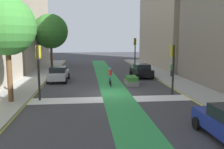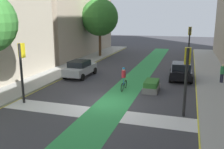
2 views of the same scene
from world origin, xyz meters
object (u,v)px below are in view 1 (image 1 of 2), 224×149
at_px(traffic_signal_near_left, 38,62).
at_px(cyclist_in_lane, 110,76).
at_px(traffic_signal_near_right, 173,60).
at_px(car_black_right_far, 141,70).
at_px(street_tree_near, 7,27).
at_px(traffic_signal_far_right, 135,48).
at_px(pedestrian_sidewalk_right_a, 172,69).
at_px(street_tree_far, 51,31).
at_px(car_silver_left_far, 59,74).
at_px(median_planter, 132,81).

height_order(traffic_signal_near_left, cyclist_in_lane, traffic_signal_near_left).
distance_m(traffic_signal_near_right, car_black_right_far, 9.10).
bearing_deg(street_tree_near, traffic_signal_far_right, 54.52).
bearing_deg(traffic_signal_near_left, traffic_signal_far_right, 57.52).
distance_m(pedestrian_sidewalk_right_a, street_tree_far, 19.19).
distance_m(cyclist_in_lane, pedestrian_sidewalk_right_a, 8.70).
height_order(traffic_signal_near_left, car_black_right_far, traffic_signal_near_left).
xyz_separation_m(car_black_right_far, cyclist_in_lane, (-4.15, -4.96, 0.17)).
height_order(traffic_signal_far_right, pedestrian_sidewalk_right_a, traffic_signal_far_right).
bearing_deg(car_black_right_far, car_silver_left_far, -169.18).
bearing_deg(street_tree_far, traffic_signal_near_left, -84.78).
relative_size(car_silver_left_far, pedestrian_sidewalk_right_a, 2.62).
relative_size(car_silver_left_far, car_black_right_far, 0.99).
distance_m(traffic_signal_near_right, traffic_signal_near_left, 10.43).
distance_m(car_silver_left_far, median_planter, 7.85).
distance_m(traffic_signal_near_right, car_silver_left_far, 12.32).
bearing_deg(traffic_signal_near_right, median_planter, 120.93).
bearing_deg(pedestrian_sidewalk_right_a, street_tree_near, -147.04).
distance_m(traffic_signal_near_left, pedestrian_sidewalk_right_a, 16.15).
distance_m(traffic_signal_near_left, street_tree_near, 3.20).
bearing_deg(car_silver_left_far, pedestrian_sidewalk_right_a, 4.89).
bearing_deg(traffic_signal_near_right, cyclist_in_lane, 140.27).
bearing_deg(median_planter, cyclist_in_lane, -169.98).
xyz_separation_m(traffic_signal_near_left, pedestrian_sidewalk_right_a, (13.29, 8.99, -1.85)).
distance_m(car_black_right_far, cyclist_in_lane, 6.47).
relative_size(traffic_signal_far_right, street_tree_far, 0.57).
bearing_deg(street_tree_far, traffic_signal_near_right, -57.38).
distance_m(traffic_signal_near_right, median_planter, 5.53).
relative_size(traffic_signal_far_right, car_black_right_far, 1.06).
bearing_deg(traffic_signal_near_left, street_tree_far, 95.22).
xyz_separation_m(traffic_signal_near_left, street_tree_near, (-1.83, -0.81, 2.49)).
bearing_deg(median_planter, street_tree_far, 123.10).
bearing_deg(median_planter, pedestrian_sidewalk_right_a, 35.53).
xyz_separation_m(pedestrian_sidewalk_right_a, street_tree_near, (-15.12, -9.80, 4.34)).
bearing_deg(street_tree_near, cyclist_in_lane, 36.29).
xyz_separation_m(traffic_signal_far_right, car_black_right_far, (-0.54, -6.65, -2.37)).
bearing_deg(street_tree_near, median_planter, 31.45).
bearing_deg(car_black_right_far, cyclist_in_lane, -129.90).
distance_m(traffic_signal_far_right, street_tree_far, 12.95).
height_order(car_silver_left_far, street_tree_far, street_tree_far).
distance_m(traffic_signal_near_left, median_planter, 9.65).
xyz_separation_m(cyclist_in_lane, street_tree_near, (-7.54, -5.53, 4.34)).
xyz_separation_m(traffic_signal_near_right, traffic_signal_far_right, (0.00, 15.51, 0.35)).
height_order(traffic_signal_near_left, car_silver_left_far, traffic_signal_near_left).
bearing_deg(cyclist_in_lane, pedestrian_sidewalk_right_a, 29.39).
bearing_deg(cyclist_in_lane, car_black_right_far, 50.10).
bearing_deg(median_planter, traffic_signal_near_right, -59.07).
relative_size(traffic_signal_near_right, median_planter, 1.93).
relative_size(car_silver_left_far, street_tree_far, 0.53).
bearing_deg(traffic_signal_near_right, traffic_signal_far_right, 89.98).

